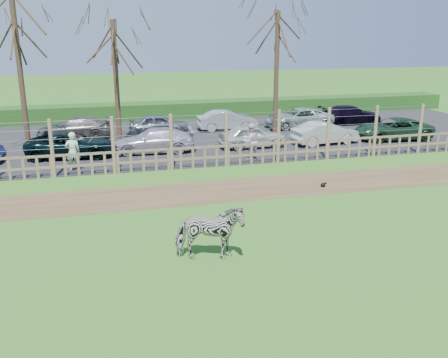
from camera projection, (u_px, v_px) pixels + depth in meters
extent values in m
plane|color=#578C2F|center=(212.00, 240.00, 14.85)|extent=(120.00, 120.00, 0.00)
cube|color=brown|center=(186.00, 194.00, 19.02)|extent=(34.00, 2.80, 0.01)
cube|color=#232326|center=(155.00, 139.00, 28.30)|extent=(44.00, 13.00, 0.04)
cube|color=#1E4716|center=(143.00, 111.00, 34.64)|extent=(46.00, 2.00, 1.10)
cube|color=brown|center=(172.00, 160.00, 22.14)|extent=(30.00, 0.06, 0.10)
cube|color=brown|center=(172.00, 149.00, 22.00)|extent=(30.00, 0.06, 0.10)
cylinder|color=brown|center=(52.00, 149.00, 20.74)|extent=(0.16, 0.16, 2.50)
cylinder|color=brown|center=(113.00, 145.00, 21.33)|extent=(0.16, 0.16, 2.50)
cylinder|color=brown|center=(171.00, 142.00, 21.91)|extent=(0.16, 0.16, 2.50)
cylinder|color=brown|center=(226.00, 139.00, 22.50)|extent=(0.16, 0.16, 2.50)
cylinder|color=brown|center=(278.00, 137.00, 23.09)|extent=(0.16, 0.16, 2.50)
cylinder|color=brown|center=(328.00, 134.00, 23.68)|extent=(0.16, 0.16, 2.50)
cylinder|color=brown|center=(375.00, 131.00, 24.26)|extent=(0.16, 0.16, 2.50)
cylinder|color=brown|center=(420.00, 129.00, 24.85)|extent=(0.16, 0.16, 2.50)
cylinder|color=gray|center=(171.00, 142.00, 21.91)|extent=(30.00, 0.02, 0.02)
cylinder|color=gray|center=(171.00, 133.00, 21.80)|extent=(30.00, 0.02, 0.02)
cylinder|color=gray|center=(171.00, 124.00, 21.68)|extent=(30.00, 0.02, 0.02)
cylinder|color=gray|center=(170.00, 116.00, 21.58)|extent=(30.00, 0.02, 0.02)
cylinder|color=#3D2B1E|center=(21.00, 79.00, 23.84)|extent=(0.26, 0.26, 7.50)
cylinder|color=#3D2B1E|center=(116.00, 85.00, 25.97)|extent=(0.26, 0.26, 6.50)
cylinder|color=#3D2B1E|center=(276.00, 75.00, 28.48)|extent=(0.26, 0.26, 7.00)
imported|color=gray|center=(209.00, 233.00, 13.38)|extent=(1.99, 1.19, 1.57)
imported|color=#B5DDB3|center=(73.00, 151.00, 21.76)|extent=(0.69, 0.51, 1.72)
imported|color=silver|center=(251.00, 142.00, 23.66)|extent=(0.98, 0.85, 1.72)
sphere|color=black|center=(323.00, 185.00, 19.80)|extent=(0.18, 0.18, 0.18)
sphere|color=black|center=(326.00, 183.00, 19.80)|extent=(0.09, 0.09, 0.09)
imported|color=black|center=(72.00, 145.00, 24.21)|extent=(4.50, 2.41, 1.20)
imported|color=#BBB5C8|center=(154.00, 141.00, 25.11)|extent=(4.23, 1.94, 1.20)
imported|color=silver|center=(252.00, 136.00, 26.15)|extent=(3.57, 1.53, 1.20)
imported|color=silver|center=(325.00, 133.00, 26.96)|extent=(3.76, 1.68, 1.20)
imported|color=#1F4427|center=(393.00, 129.00, 28.04)|extent=(4.47, 2.36, 1.20)
imported|color=#645F5A|center=(74.00, 128.00, 28.28)|extent=(4.15, 1.73, 1.20)
imported|color=slate|center=(159.00, 124.00, 29.39)|extent=(3.55, 1.48, 1.20)
imported|color=#B0BABE|center=(227.00, 120.00, 30.68)|extent=(3.66, 1.32, 1.20)
imported|color=#B3C4BA|center=(299.00, 118.00, 31.48)|extent=(4.34, 2.04, 1.20)
imported|color=black|center=(351.00, 115.00, 32.69)|extent=(4.14, 1.69, 1.20)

